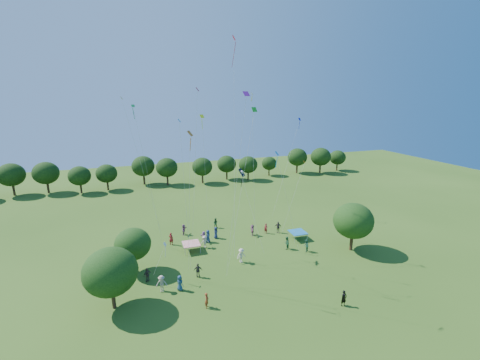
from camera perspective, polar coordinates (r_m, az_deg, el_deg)
name	(u,v)px	position (r m, az deg, el deg)	size (l,w,h in m)	color
ground	(298,360)	(28.84, 10.26, -29.03)	(160.00, 160.00, 0.00)	#3A5D1B
near_tree_west	(110,272)	(33.54, -22.04, -14.90)	(5.07, 5.07, 6.16)	#422B19
near_tree_north	(133,244)	(39.24, -18.52, -10.76)	(4.08, 4.08, 5.33)	#422B19
near_tree_east	(353,221)	(44.56, 19.50, -6.85)	(5.15, 5.15, 6.46)	#422B19
treeline	(175,167)	(75.59, -11.40, 2.34)	(88.01, 8.77, 6.77)	#422B19
tent_red_stripe	(191,244)	(43.47, -8.67, -11.13)	(2.20, 2.20, 1.10)	red
tent_blue	(298,232)	(47.08, 10.24, -9.11)	(2.20, 2.20, 1.10)	#1865A1
man_in_black	(344,298)	(34.69, 17.98, -19.37)	(0.61, 0.39, 1.63)	black
crowd_person_0	(216,233)	(46.77, -4.33, -9.32)	(0.84, 0.45, 1.70)	#1A274E
crowd_person_1	(171,239)	(45.75, -12.16, -10.16)	(0.65, 0.42, 1.75)	maroon
crowd_person_2	(215,223)	(50.36, -4.41, -7.61)	(0.77, 0.42, 1.56)	#22502A
crowd_person_3	(205,242)	(44.23, -6.29, -10.83)	(1.12, 0.50, 1.71)	#C1B09B
crowd_person_4	(147,275)	(38.13, -16.15, -15.88)	(0.96, 0.43, 1.63)	#3D3431
crowd_person_5	(184,230)	(48.48, -9.96, -8.68)	(1.50, 0.54, 1.61)	#834C73
crowd_person_6	(208,236)	(45.72, -5.72, -9.89)	(0.88, 0.47, 1.77)	navy
crowd_person_7	(266,228)	(48.41, 4.62, -8.58)	(0.57, 0.37, 1.53)	maroon
crowd_person_8	(287,243)	(44.01, 8.27, -11.01)	(0.87, 0.47, 1.76)	#265935
crowd_person_9	(162,283)	(36.06, -13.76, -17.44)	(1.19, 0.53, 1.82)	tan
crowd_person_10	(198,270)	(37.80, -7.47, -15.64)	(0.98, 0.44, 1.66)	#454037
crowd_person_11	(252,230)	(47.57, 2.21, -8.88)	(1.57, 0.56, 1.68)	#894F6E
crowd_person_12	(180,283)	(35.87, -10.64, -17.55)	(0.84, 0.45, 1.70)	navy
crowd_person_13	(207,300)	(33.13, -5.92, -20.49)	(0.59, 0.38, 1.57)	maroon
crowd_person_14	(306,246)	(43.77, 11.66, -11.36)	(0.83, 0.45, 1.69)	#2A6343
crowd_person_15	(241,255)	(40.35, 0.23, -13.27)	(1.20, 0.54, 1.84)	beige
crowd_person_16	(278,227)	(48.72, 6.76, -8.33)	(1.04, 0.47, 1.77)	#463D38
crowd_person_17	(204,237)	(45.73, -6.47, -10.01)	(1.51, 0.54, 1.62)	#935897
pirate_kite	(242,174)	(39.29, 0.39, 1.09)	(2.25, 4.15, 9.94)	black
red_high_kite	(234,85)	(40.30, -1.08, 16.58)	(2.49, 7.28, 25.66)	red
small_kite_0	(299,180)	(45.40, 10.41, 0.03)	(3.60, 0.91, 9.82)	orange
small_kite_1	(190,161)	(31.44, -8.91, 3.38)	(0.82, 2.08, 15.39)	#D9630B
small_kite_2	(253,152)	(37.15, 2.37, 4.99)	(1.32, 1.51, 18.93)	yellow
small_kite_3	(141,146)	(41.99, -17.12, 5.79)	(2.46, 1.39, 17.56)	#167E3D
small_kite_4	(293,142)	(52.74, 9.49, 6.74)	(6.02, 3.16, 15.16)	#131AC3
small_kite_5	(241,145)	(29.84, 0.12, 6.24)	(1.91, 2.01, 18.95)	#621583
small_kite_6	(164,249)	(36.23, -13.36, -11.84)	(1.65, 0.73, 3.32)	white
small_kite_7	(282,177)	(33.95, 7.46, 0.46)	(4.94, 2.98, 13.18)	#0D86CA
small_kite_8	(196,137)	(38.33, -7.84, 7.55)	(1.32, 1.50, 19.49)	red
small_kite_9	(137,150)	(40.42, -17.86, 5.02)	(3.77, 2.01, 18.51)	#D9A50B
small_kite_10	(203,142)	(42.88, -6.52, 6.66)	(1.08, 1.53, 16.26)	#D8F015
small_kite_11	(248,151)	(33.28, 1.37, 5.25)	(3.97, 2.10, 17.46)	#1C9B1E
small_kite_12	(183,172)	(32.83, -10.05, 1.45)	(0.76, 0.67, 16.42)	#137BBF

